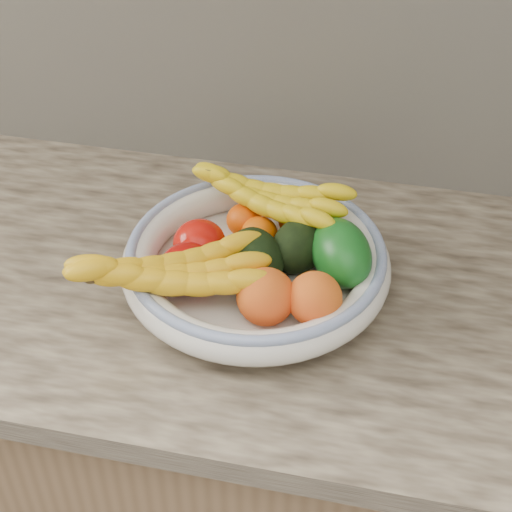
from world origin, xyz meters
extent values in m
cube|color=brown|center=(0.00, 1.68, 0.43)|extent=(2.40, 0.62, 0.86)
cube|color=tan|center=(0.00, 1.68, 0.88)|extent=(2.44, 0.66, 0.04)
cube|color=beige|center=(0.00, 1.99, 1.15)|extent=(2.40, 0.02, 0.50)
cylinder|color=silver|center=(0.00, 1.66, 0.91)|extent=(0.13, 0.13, 0.02)
cylinder|color=silver|center=(0.00, 1.66, 0.92)|extent=(0.32, 0.32, 0.01)
torus|color=silver|center=(0.00, 1.66, 0.95)|extent=(0.39, 0.39, 0.05)
torus|color=#355296|center=(0.00, 1.66, 0.97)|extent=(0.37, 0.37, 0.02)
ellipsoid|color=#E45004|center=(-0.04, 1.75, 0.95)|extent=(0.06, 0.06, 0.05)
ellipsoid|color=#DA4E04|center=(0.04, 1.76, 0.95)|extent=(0.06, 0.06, 0.05)
ellipsoid|color=#F06105|center=(-0.01, 1.72, 0.95)|extent=(0.07, 0.07, 0.05)
ellipsoid|color=#BE0F06|center=(-0.09, 1.67, 0.96)|extent=(0.10, 0.10, 0.07)
ellipsoid|color=#A00805|center=(-0.09, 1.61, 0.96)|extent=(0.10, 0.10, 0.07)
ellipsoid|color=black|center=(0.00, 1.65, 0.96)|extent=(0.12, 0.13, 0.08)
ellipsoid|color=black|center=(0.06, 1.70, 0.96)|extent=(0.11, 0.13, 0.08)
ellipsoid|color=#0E4F14|center=(0.12, 1.67, 0.98)|extent=(0.15, 0.16, 0.11)
ellipsoid|color=orange|center=(0.03, 1.57, 0.97)|extent=(0.10, 0.10, 0.08)
ellipsoid|color=orange|center=(0.10, 1.58, 0.97)|extent=(0.09, 0.09, 0.07)
camera|label=1|loc=(0.19, 0.82, 1.68)|focal=55.00mm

